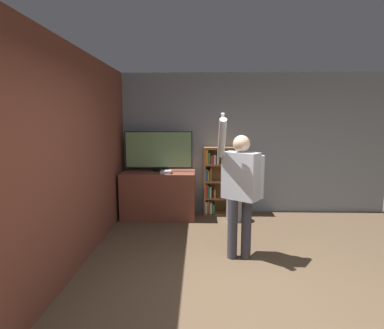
% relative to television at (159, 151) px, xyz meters
% --- Properties ---
extents(ground_plane, '(14.00, 14.00, 0.00)m').
position_rel_television_xyz_m(ground_plane, '(1.33, -2.86, -1.25)').
color(ground_plane, brown).
extents(wall_back, '(6.12, 0.06, 2.70)m').
position_rel_television_xyz_m(wall_back, '(1.33, 0.33, 0.10)').
color(wall_back, gray).
rests_on(wall_back, ground_plane).
extents(wall_side_brick, '(0.06, 4.77, 2.70)m').
position_rel_television_xyz_m(wall_side_brick, '(-0.76, -1.28, 0.10)').
color(wall_side_brick, brown).
rests_on(wall_side_brick, ground_plane).
extents(tv_ledge, '(1.35, 0.65, 0.87)m').
position_rel_television_xyz_m(tv_ledge, '(0.00, -0.07, -0.82)').
color(tv_ledge, brown).
rests_on(tv_ledge, ground_plane).
extents(television, '(1.25, 0.22, 0.74)m').
position_rel_television_xyz_m(television, '(0.00, 0.00, 0.00)').
color(television, black).
rests_on(television, tv_ledge).
extents(game_console, '(0.19, 0.19, 0.05)m').
position_rel_television_xyz_m(game_console, '(0.16, -0.23, -0.36)').
color(game_console, silver).
rests_on(game_console, tv_ledge).
extents(bookshelf, '(0.74, 0.28, 1.30)m').
position_rel_television_xyz_m(bookshelf, '(1.14, 0.15, -0.61)').
color(bookshelf, brown).
rests_on(bookshelf, ground_plane).
extents(person, '(0.60, 0.53, 1.91)m').
position_rel_television_xyz_m(person, '(1.29, -1.74, -0.26)').
color(person, '#383842').
rests_on(person, ground_plane).
extents(waste_bin, '(0.31, 0.31, 0.45)m').
position_rel_television_xyz_m(waste_bin, '(1.40, -0.25, -1.03)').
color(waste_bin, gray).
rests_on(waste_bin, ground_plane).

